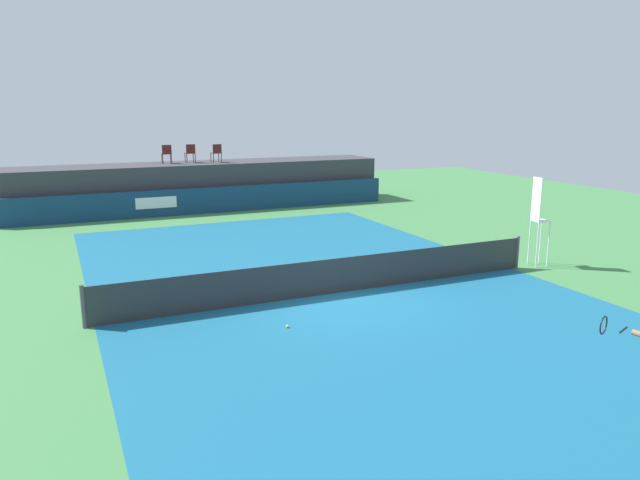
{
  "coord_description": "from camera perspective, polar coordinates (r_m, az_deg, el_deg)",
  "views": [
    {
      "loc": [
        -6.58,
        -13.66,
        4.83
      ],
      "look_at": [
        0.48,
        2.0,
        1.0
      ],
      "focal_mm": 33.51,
      "sensor_mm": 36.0,
      "label": 1
    }
  ],
  "objects": [
    {
      "name": "spectator_chair_left",
      "position": [
        29.82,
        -12.29,
        8.18
      ],
      "size": [
        0.44,
        0.44,
        0.89
      ],
      "color": "#561919",
      "rests_on": "spectator_platform"
    },
    {
      "name": "tennis_ball",
      "position": [
        13.51,
        -3.14,
        -8.22
      ],
      "size": [
        0.07,
        0.07,
        0.07
      ],
      "primitive_type": "sphere",
      "color": "#D8EA33",
      "rests_on": "court_inner"
    },
    {
      "name": "sponsor_wall",
      "position": [
        28.26,
        -10.58,
        3.75
      ],
      "size": [
        18.0,
        0.22,
        1.2
      ],
      "color": "navy",
      "rests_on": "ground"
    },
    {
      "name": "umpire_chair",
      "position": [
        19.5,
        20.1,
        2.22
      ],
      "size": [
        0.5,
        0.5,
        2.76
      ],
      "color": "white",
      "rests_on": "ground"
    },
    {
      "name": "ground_plane",
      "position": [
        18.55,
        -2.63,
        -2.54
      ],
      "size": [
        48.0,
        48.0,
        0.0
      ],
      "primitive_type": "plane",
      "color": "#3D7A42"
    },
    {
      "name": "court_inner",
      "position": [
        15.91,
        1.38,
        -5.1
      ],
      "size": [
        12.0,
        22.0,
        0.0
      ],
      "primitive_type": "cube",
      "color": "#16597A",
      "rests_on": "ground"
    },
    {
      "name": "spectator_platform",
      "position": [
        29.93,
        -11.43,
        5.16
      ],
      "size": [
        18.0,
        2.8,
        2.2
      ],
      "primitive_type": "cube",
      "color": "#38383D",
      "rests_on": "ground"
    },
    {
      "name": "spectator_chair_center",
      "position": [
        29.64,
        -9.86,
        8.25
      ],
      "size": [
        0.47,
        0.47,
        0.89
      ],
      "color": "#561919",
      "rests_on": "spectator_platform"
    },
    {
      "name": "spectator_chair_far_left",
      "position": [
        29.6,
        -14.44,
        8.04
      ],
      "size": [
        0.46,
        0.46,
        0.89
      ],
      "color": "#561919",
      "rests_on": "spectator_platform"
    },
    {
      "name": "tennis_net",
      "position": [
        15.78,
        1.39,
        -3.46
      ],
      "size": [
        12.4,
        0.02,
        0.95
      ],
      "primitive_type": "cube",
      "color": "#2D2D2D",
      "rests_on": "ground"
    },
    {
      "name": "net_post_far",
      "position": [
        19.2,
        18.32,
        -1.11
      ],
      "size": [
        0.1,
        0.1,
        1.0
      ],
      "primitive_type": "cylinder",
      "color": "#4C4C51",
      "rests_on": "ground"
    },
    {
      "name": "net_post_near",
      "position": [
        14.34,
        -21.69,
        -5.94
      ],
      "size": [
        0.1,
        0.1,
        1.0
      ],
      "primitive_type": "cylinder",
      "color": "#4C4C51",
      "rests_on": "ground"
    }
  ]
}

